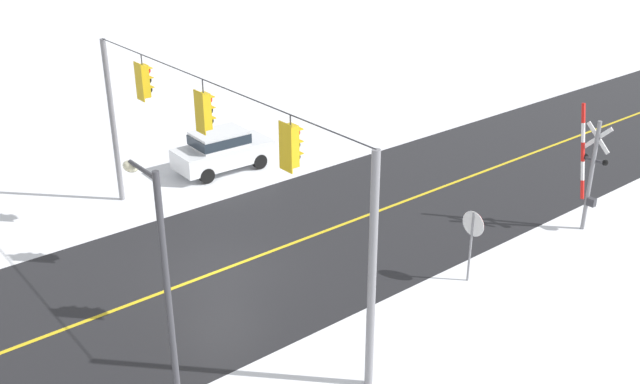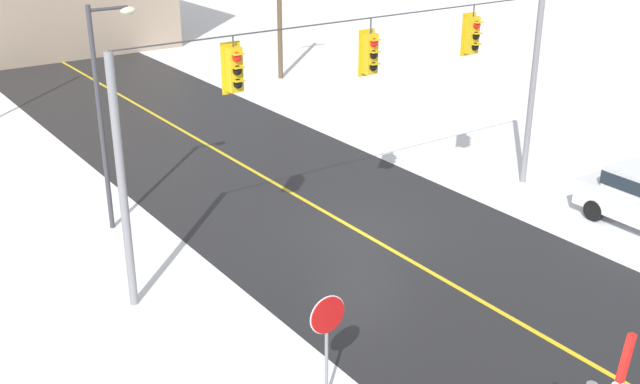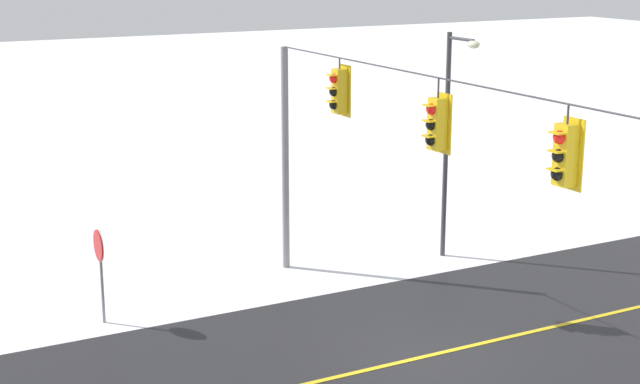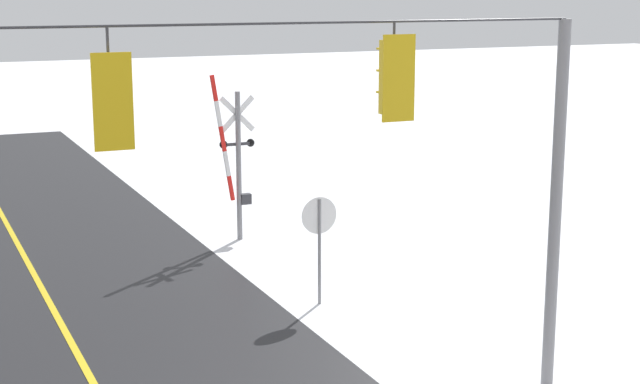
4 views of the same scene
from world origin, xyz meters
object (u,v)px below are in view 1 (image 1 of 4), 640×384
Objects in this scene: railroad_crossing at (591,169)px; streetlamp_near at (162,285)px; parked_car_white at (222,149)px; stop_sign at (473,231)px.

streetlamp_near is at bearing 90.25° from railroad_crossing.
parked_car_white is 15.88m from streetlamp_near.
stop_sign is 0.53× the size of railroad_crossing.
parked_car_white is 0.65× the size of streetlamp_near.
stop_sign is 12.46m from parked_car_white.
stop_sign is 5.90m from railroad_crossing.
stop_sign is at bearing 88.03° from railroad_crossing.
railroad_crossing is at bearing -150.92° from parked_car_white.
parked_car_white is at bearing 5.21° from stop_sign.
parked_car_white is (12.38, 1.13, -0.76)m from stop_sign.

